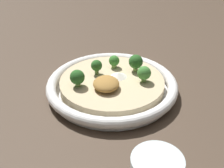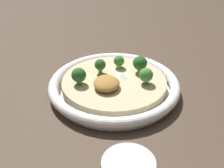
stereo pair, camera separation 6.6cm
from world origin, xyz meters
The scene contains 9 objects.
ground_plane centered at (0.00, 0.00, 0.00)m, with size 6.00×6.00×0.00m, color #47382B.
risotto_bowl centered at (0.00, 0.00, 0.02)m, with size 0.31×0.31×0.03m.
cheese_sprinkle centered at (0.01, -0.02, 0.04)m, with size 0.04×0.04×0.01m.
crispy_onion_garnish centered at (-0.03, 0.02, 0.05)m, with size 0.06×0.06×0.02m.
broccoli_front_left centered at (-0.02, -0.07, 0.06)m, with size 0.03×0.03×0.04m.
broccoli_right centered at (0.06, -0.01, 0.05)m, with size 0.03×0.03×0.03m.
broccoli_back_right centered at (0.03, 0.03, 0.06)m, with size 0.03×0.03×0.04m.
broccoli_back_left centered at (-0.02, 0.08, 0.06)m, with size 0.03×0.03×0.04m.
broccoli_front centered at (0.04, -0.06, 0.06)m, with size 0.03×0.03×0.04m.
Camera 2 is at (-0.56, -0.00, 0.37)m, focal length 45.00 mm.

